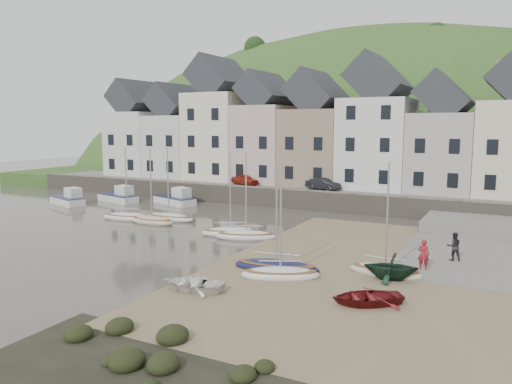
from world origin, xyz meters
The scene contains 27 objects.
ground centered at (0.00, 0.00, 0.00)m, with size 160.00×160.00×0.00m, color #443F35.
quay_land centered at (0.00, 32.00, 0.75)m, with size 90.00×30.00×1.50m, color #375D25.
quay_street centered at (0.00, 20.50, 1.55)m, with size 70.00×7.00×0.10m, color slate.
seawall centered at (0.00, 17.00, 0.90)m, with size 70.00×1.20×1.80m, color slate.
beach centered at (11.00, 0.00, 0.03)m, with size 18.00×26.00×0.06m, color #786549.
slipway centered at (15.00, 8.00, 0.06)m, with size 8.00×18.00×0.12m, color slate.
hillside centered at (-5.00, 60.00, -17.99)m, with size 134.40×84.00×84.00m.
townhouse_terrace centered at (1.76, 24.00, 7.32)m, with size 61.05×8.00×13.93m.
sailboat_0 centered at (-8.52, 6.51, 0.26)m, with size 4.77×1.67×6.32m.
sailboat_1 centered at (-11.74, 5.05, 0.26)m, with size 4.74×2.31×6.32m.
sailboat_2 centered at (-8.85, 4.71, 0.27)m, with size 4.10×1.50×6.32m.
sailboat_3 centered at (-1.02, 3.95, 0.26)m, with size 4.43×3.29×6.32m.
sailboat_4 centered at (0.54, 3.46, 0.26)m, with size 4.53×3.02×6.32m.
sailboat_5 centered at (5.65, -2.46, 0.26)m, with size 5.02×2.24×6.32m.
sailboat_6 centered at (6.44, -3.63, 0.27)m, with size 4.38×3.12×6.32m.
sailboat_7 centered at (11.20, -0.57, 0.27)m, with size 3.99×1.67×6.32m.
motorboat_0 centered at (-19.35, 12.34, 0.58)m, with size 5.33×2.92×1.70m.
motorboat_1 centered at (-22.59, 8.58, 0.58)m, with size 4.85×3.02×1.70m.
motorboat_2 centered at (-13.09, 13.69, 0.58)m, with size 5.36×3.23×1.70m.
rowboat_white centered at (3.50, -7.37, 0.39)m, with size 2.24×3.14×0.65m, color white.
rowboat_green centered at (11.64, -1.34, 0.77)m, with size 2.34×2.71×1.43m, color #142F20.
rowboat_red centered at (11.48, -5.40, 0.39)m, with size 2.28×3.19×0.66m, color maroon.
person_red centered at (12.86, 1.12, 0.96)m, with size 0.61×0.40×1.68m, color maroon.
person_dark centered at (14.13, 3.85, 0.95)m, with size 0.81×0.63×1.66m, color #232227.
car_left centered at (-8.36, 19.50, 2.17)m, with size 1.34×3.33×1.14m, color maroon.
car_right centered at (0.43, 19.50, 2.18)m, with size 1.24×3.55×1.17m, color black.
shore_rocks centered at (7.18, -14.25, 0.14)m, with size 14.00×6.23×0.78m.
Camera 1 is at (16.90, -26.56, 8.02)m, focal length 34.90 mm.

